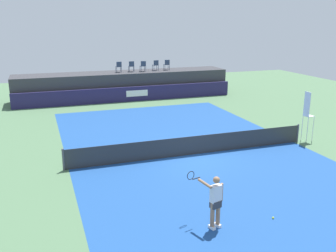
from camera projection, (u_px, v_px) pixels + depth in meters
name	position (u px, v px, depth m)	size (l,w,h in m)	color
ground_plane	(172.00, 137.00, 21.58)	(48.00, 48.00, 0.00)	#4C704C
court_inner	(193.00, 154.00, 18.85)	(12.00, 22.00, 0.00)	#1C478C
sponsor_wall	(129.00, 94.00, 30.97)	(18.00, 0.22, 1.20)	#231E4C
spectator_platform	(124.00, 85.00, 32.47)	(18.00, 2.80, 2.20)	#38383D
spectator_chair_far_left	(119.00, 66.00, 31.89)	(0.44, 0.44, 0.89)	#2D3D56
spectator_chair_left	(131.00, 66.00, 32.21)	(0.48, 0.48, 0.89)	#2D3D56
spectator_chair_center	(143.00, 66.00, 32.37)	(0.45, 0.45, 0.89)	#2D3D56
spectator_chair_right	(156.00, 65.00, 33.02)	(0.46, 0.46, 0.89)	#2D3D56
spectator_chair_far_right	(167.00, 64.00, 33.38)	(0.46, 0.46, 0.89)	#2D3D56
umpire_chair	(308.00, 113.00, 20.54)	(0.47, 0.47, 2.76)	white
tennis_net	(193.00, 145.00, 18.72)	(12.40, 0.02, 0.95)	#2D2D2D
net_post_near	(63.00, 160.00, 16.75)	(0.10, 0.10, 1.00)	#4C4C51
net_post_far	(298.00, 133.00, 20.68)	(0.10, 0.10, 1.00)	#4C4C51
tennis_player	(215.00, 200.00, 11.98)	(0.92, 1.10, 1.77)	white
tennis_ball	(273.00, 218.00, 12.75)	(0.07, 0.07, 0.07)	#D8EA33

